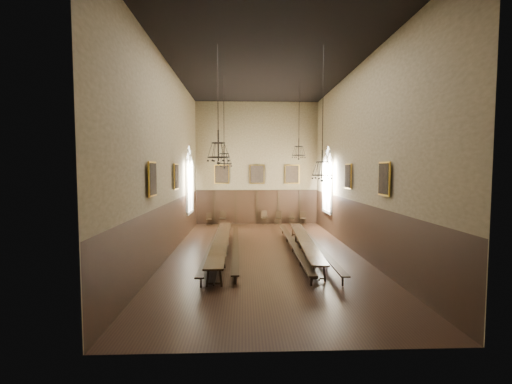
{
  "coord_description": "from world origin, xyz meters",
  "views": [
    {
      "loc": [
        -0.98,
        -16.35,
        4.06
      ],
      "look_at": [
        -0.34,
        1.5,
        2.87
      ],
      "focal_mm": 24.0,
      "sensor_mm": 36.0,
      "label": 1
    }
  ],
  "objects": [
    {
      "name": "bench_left_outer",
      "position": [
        -2.46,
        0.18,
        0.31
      ],
      "size": [
        0.33,
        10.75,
        0.48
      ],
      "rotation": [
        0.0,
        0.0,
        0.0
      ],
      "color": "black",
      "rests_on": "floor"
    },
    {
      "name": "ceiling",
      "position": [
        0.0,
        0.0,
        9.01
      ],
      "size": [
        9.0,
        18.0,
        0.02
      ],
      "primitive_type": "cube",
      "color": "black",
      "rests_on": "ground"
    },
    {
      "name": "chair_4",
      "position": [
        0.57,
        8.61,
        0.31
      ],
      "size": [
        0.55,
        0.55,
        1.01
      ],
      "rotation": [
        0.0,
        0.0,
        0.27
      ],
      "color": "black",
      "rests_on": "floor"
    },
    {
      "name": "chair_1",
      "position": [
        -2.53,
        8.53,
        0.3
      ],
      "size": [
        0.5,
        0.5,
        0.98
      ],
      "rotation": [
        0.0,
        0.0,
        -0.16
      ],
      "color": "black",
      "rests_on": "floor"
    },
    {
      "name": "chandelier_front_left",
      "position": [
        -2.0,
        -2.48,
        4.84
      ],
      "size": [
        0.89,
        0.89,
        4.61
      ],
      "color": "black",
      "rests_on": "ceiling"
    },
    {
      "name": "portrait_right_0",
      "position": [
        4.38,
        1.0,
        3.7
      ],
      "size": [
        0.12,
        1.0,
        1.3
      ],
      "color": "gold",
      "rests_on": "wall_right"
    },
    {
      "name": "window_right",
      "position": [
        4.43,
        5.5,
        3.4
      ],
      "size": [
        0.2,
        2.2,
        4.6
      ],
      "primitive_type": null,
      "color": "white",
      "rests_on": "wall_right"
    },
    {
      "name": "chandelier_back_right",
      "position": [
        2.12,
        2.87,
        5.16
      ],
      "size": [
        0.76,
        0.76,
        4.29
      ],
      "color": "black",
      "rests_on": "ceiling"
    },
    {
      "name": "chair_7",
      "position": [
        3.4,
        8.52,
        0.28
      ],
      "size": [
        0.43,
        0.43,
        0.93
      ],
      "rotation": [
        0.0,
        0.0,
        -0.06
      ],
      "color": "black",
      "rests_on": "floor"
    },
    {
      "name": "portrait_right_1",
      "position": [
        4.38,
        -3.5,
        3.7
      ],
      "size": [
        0.12,
        1.0,
        1.3
      ],
      "color": "gold",
      "rests_on": "wall_right"
    },
    {
      "name": "wall_front",
      "position": [
        0.0,
        -9.01,
        4.5
      ],
      "size": [
        9.0,
        0.02,
        9.0
      ],
      "primitive_type": "cube",
      "color": "#867652",
      "rests_on": "ground"
    },
    {
      "name": "wall_right",
      "position": [
        4.51,
        0.0,
        4.5
      ],
      "size": [
        0.02,
        18.0,
        9.0
      ],
      "primitive_type": "cube",
      "color": "#867652",
      "rests_on": "ground"
    },
    {
      "name": "portrait_back_0",
      "position": [
        -2.6,
        8.88,
        3.7
      ],
      "size": [
        1.1,
        0.12,
        1.4
      ],
      "color": "gold",
      "rests_on": "wall_back"
    },
    {
      "name": "chair_5",
      "position": [
        1.54,
        8.51,
        0.3
      ],
      "size": [
        0.55,
        0.55,
        0.98
      ],
      "rotation": [
        0.0,
        0.0,
        -0.32
      ],
      "color": "black",
      "rests_on": "floor"
    },
    {
      "name": "bench_left_inner",
      "position": [
        -1.38,
        -0.01,
        0.28
      ],
      "size": [
        0.49,
        9.73,
        0.44
      ],
      "rotation": [
        0.0,
        0.0,
        0.02
      ],
      "color": "black",
      "rests_on": "floor"
    },
    {
      "name": "bench_right_outer",
      "position": [
        2.51,
        -0.1,
        0.29
      ],
      "size": [
        0.41,
        10.17,
        0.46
      ],
      "rotation": [
        0.0,
        0.0,
        -0.01
      ],
      "color": "black",
      "rests_on": "floor"
    },
    {
      "name": "wall_back",
      "position": [
        0.0,
        9.01,
        4.5
      ],
      "size": [
        9.0,
        0.02,
        9.0
      ],
      "primitive_type": "cube",
      "color": "#867652",
      "rests_on": "ground"
    },
    {
      "name": "bench_right_inner",
      "position": [
        1.42,
        0.11,
        0.3
      ],
      "size": [
        0.42,
        10.54,
        0.47
      ],
      "rotation": [
        0.0,
        0.0,
        -0.01
      ],
      "color": "black",
      "rests_on": "floor"
    },
    {
      "name": "wall_left",
      "position": [
        -4.51,
        0.0,
        4.5
      ],
      "size": [
        0.02,
        18.0,
        9.0
      ],
      "primitive_type": "cube",
      "color": "#867652",
      "rests_on": "ground"
    },
    {
      "name": "chandelier_back_left",
      "position": [
        -2.04,
        2.23,
        4.68
      ],
      "size": [
        0.83,
        0.83,
        4.79
      ],
      "color": "black",
      "rests_on": "ceiling"
    },
    {
      "name": "table_left",
      "position": [
        -2.04,
        -0.27,
        0.39
      ],
      "size": [
        0.78,
        9.9,
        0.77
      ],
      "rotation": [
        0.0,
        0.0,
        0.01
      ],
      "color": "black",
      "rests_on": "floor"
    },
    {
      "name": "chair_0",
      "position": [
        -3.51,
        8.53,
        0.26
      ],
      "size": [
        0.45,
        0.45,
        0.87
      ],
      "rotation": [
        0.0,
        0.0,
        0.19
      ],
      "color": "black",
      "rests_on": "floor"
    },
    {
      "name": "chandelier_front_right",
      "position": [
        2.2,
        -2.57,
        4.19
      ],
      "size": [
        0.83,
        0.83,
        5.32
      ],
      "color": "black",
      "rests_on": "ceiling"
    },
    {
      "name": "portrait_back_2",
      "position": [
        2.6,
        8.88,
        3.7
      ],
      "size": [
        1.1,
        0.12,
        1.4
      ],
      "color": "gold",
      "rests_on": "wall_back"
    },
    {
      "name": "portrait_back_1",
      "position": [
        0.0,
        8.88,
        3.7
      ],
      "size": [
        1.1,
        0.12,
        1.4
      ],
      "color": "gold",
      "rests_on": "wall_back"
    },
    {
      "name": "wainscot_panelling",
      "position": [
        0.0,
        0.0,
        1.25
      ],
      "size": [
        9.0,
        18.0,
        2.5
      ],
      "primitive_type": null,
      "color": "black",
      "rests_on": "floor"
    },
    {
      "name": "table_right",
      "position": [
        1.95,
        -0.13,
        0.36
      ],
      "size": [
        1.15,
        9.27,
        0.72
      ],
      "rotation": [
        0.0,
        0.0,
        -0.05
      ],
      "color": "black",
      "rests_on": "floor"
    },
    {
      "name": "portrait_left_1",
      "position": [
        -4.38,
        -3.5,
        3.7
      ],
      "size": [
        0.12,
        1.0,
        1.3
      ],
      "color": "gold",
      "rests_on": "wall_left"
    },
    {
      "name": "chair_6",
      "position": [
        2.56,
        8.6,
        0.26
      ],
      "size": [
        0.43,
        0.43,
        0.86
      ],
      "rotation": [
        0.0,
        0.0,
        -0.15
      ],
      "color": "black",
      "rests_on": "floor"
    },
    {
      "name": "floor",
      "position": [
        0.0,
        0.0,
        -0.01
      ],
      "size": [
        9.0,
        18.0,
        0.02
      ],
      "primitive_type": "cube",
      "color": "black",
      "rests_on": "ground"
    },
    {
      "name": "window_left",
      "position": [
        -4.43,
        5.5,
        3.4
      ],
      "size": [
        0.2,
        2.2,
        4.6
      ],
      "primitive_type": null,
      "color": "white",
      "rests_on": "wall_left"
    },
    {
      "name": "portrait_left_0",
      "position": [
        -4.38,
        1.0,
        3.7
      ],
      "size": [
        0.12,
        1.0,
        1.3
      ],
      "color": "gold",
      "rests_on": "wall_left"
    }
  ]
}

